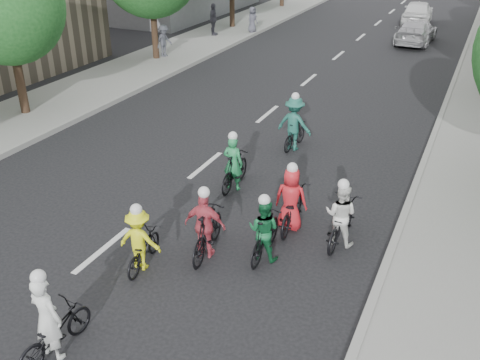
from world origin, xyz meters
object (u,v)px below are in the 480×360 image
Objects in this scene: follow_car_lead at (416,32)px; spectator_0 at (164,41)px; spectator_2 at (252,19)px; cyclist_0 at (52,327)px; follow_car_trail at (418,12)px; cyclist_7 at (294,127)px; cyclist_5 at (234,168)px; cyclist_1 at (265,233)px; cyclist_6 at (341,219)px; spectator_1 at (213,19)px; cyclist_3 at (207,229)px; cyclist_2 at (141,244)px; cyclist_4 at (291,205)px.

follow_car_lead is 2.91× the size of spectator_0.
cyclist_0 is at bearing -145.90° from spectator_2.
follow_car_lead is at bearing -61.77° from spectator_2.
follow_car_trail is 2.88× the size of spectator_0.
cyclist_7 is 23.35m from follow_car_trail.
follow_car_trail is at bearing -94.04° from cyclist_5.
cyclist_5 is at bearing -55.61° from cyclist_1.
spectator_2 is at bearing 37.89° from follow_car_trail.
spectator_0 reaches higher than follow_car_lead.
cyclist_6 is 1.04× the size of spectator_1.
spectator_2 is at bearing -59.97° from cyclist_6.
cyclist_3 is 0.42× the size of follow_car_lead.
cyclist_0 reaches higher than follow_car_trail.
cyclist_2 is at bearing 89.69° from cyclist_7.
cyclist_0 reaches higher than cyclist_2.
spectator_1 reaches higher than follow_car_trail.
cyclist_0 is at bearing 84.25° from follow_car_trail.
spectator_0 reaches higher than cyclist_6.
cyclist_4 is 0.42× the size of follow_car_trail.
cyclist_0 is at bearing 86.78° from cyclist_5.
cyclist_3 is 1.00× the size of cyclist_4.
spectator_1 is (-10.47, -9.54, 0.29)m from follow_car_trail.
cyclist_2 is 1.05× the size of spectator_2.
cyclist_7 is at bearing -117.94° from spectator_0.
cyclist_5 is 1.15× the size of spectator_2.
cyclist_4 is at bearing 92.56° from follow_car_lead.
cyclist_6 is 0.41× the size of follow_car_lead.
cyclist_1 is at bearing 109.49° from cyclist_7.
cyclist_7 is 0.42× the size of follow_car_trail.
spectator_0 is (-9.24, 18.37, 0.36)m from cyclist_0.
follow_car_trail is (-0.82, 6.00, 0.11)m from follow_car_lead.
cyclist_6 is (1.26, -0.13, -0.02)m from cyclist_4.
cyclist_0 is 0.99× the size of spectator_1.
cyclist_4 is 1.01× the size of cyclist_6.
follow_car_lead is at bearing -96.93° from cyclist_5.
cyclist_4 is (1.31, 1.90, -0.04)m from cyclist_3.
spectator_1 is at bearing -62.85° from cyclist_5.
spectator_0 is 5.68m from spectator_1.
cyclist_0 is 3.92m from cyclist_3.
cyclist_6 is at bearing 126.91° from cyclist_7.
cyclist_3 is 1.27× the size of spectator_2.
cyclist_3 is 6.46m from cyclist_7.
cyclist_2 is 23.20m from spectator_1.
cyclist_1 is at bearing -112.19° from cyclist_0.
cyclist_3 is 29.79m from follow_car_trail.
cyclist_5 is at bearing -36.23° from cyclist_4.
spectator_0 is at bearing -52.92° from cyclist_4.
spectator_0 reaches higher than spectator_2.
cyclist_5 is at bearing -139.95° from spectator_2.
cyclist_6 is 5.47m from cyclist_7.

